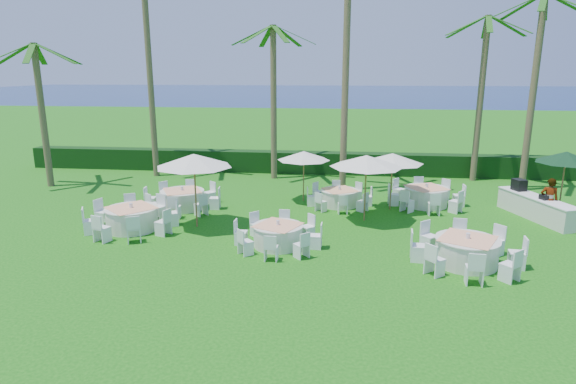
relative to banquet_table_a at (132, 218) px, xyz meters
name	(u,v)px	position (x,y,z in m)	size (l,w,h in m)	color
ground	(295,247)	(6.16, -1.12, -0.44)	(120.00, 120.00, 0.00)	#10560E
hedge	(317,163)	(6.16, 10.88, 0.16)	(34.00, 1.00, 1.20)	black
ocean	(339,95)	(6.16, 100.88, -0.44)	(260.00, 260.00, 0.00)	#081556
banquet_table_a	(132,218)	(0.00, 0.00, 0.00)	(3.30, 3.30, 1.01)	silver
banquet_table_b	(278,235)	(5.58, -1.09, -0.05)	(2.94, 2.94, 0.90)	silver
banquet_table_c	(467,251)	(11.45, -1.97, -0.01)	(3.32, 3.32, 1.00)	silver
banquet_table_d	(183,199)	(0.94, 2.89, -0.02)	(3.20, 3.20, 0.97)	silver
banquet_table_e	(339,197)	(7.54, 4.14, -0.07)	(2.84, 2.84, 0.87)	silver
banquet_table_f	(426,196)	(11.27, 4.58, -0.01)	(3.26, 3.26, 0.98)	silver
umbrella_a	(194,160)	(2.26, 0.60, 2.09)	(2.80, 2.80, 2.77)	brown
umbrella_b	(366,161)	(8.54, 2.11, 1.92)	(2.80, 2.80, 2.59)	brown
umbrella_c	(304,156)	(5.93, 4.70, 1.63)	(2.34, 2.34, 2.27)	brown
umbrella_d	(392,158)	(9.68, 3.79, 1.75)	(2.54, 2.54, 2.40)	brown
umbrella_green	(566,157)	(16.43, 3.83, 1.93)	(2.31, 2.31, 2.60)	brown
buffet_table	(536,207)	(15.29, 3.20, 0.03)	(2.04, 3.84, 1.35)	silver
staff_person	(549,200)	(15.56, 2.75, 0.43)	(0.64, 0.42, 1.74)	gray
palm_a	(149,67)	(-2.69, 9.12, 5.46)	(4.38, 4.21, 10.85)	brown
palm_b	(274,96)	(3.93, 9.26, 3.98)	(4.41, 4.07, 7.96)	brown
palm_c	(346,57)	(7.65, 7.03, 5.85)	(4.26, 4.37, 11.63)	brown
palm_d	(481,92)	(14.57, 9.98, 4.19)	(4.25, 4.37, 8.37)	brown
palm_e	(534,86)	(16.41, 8.05, 4.55)	(4.39, 4.18, 9.07)	brown
palm_f	(42,108)	(-7.09, 6.10, 3.48)	(4.40, 4.16, 6.99)	brown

